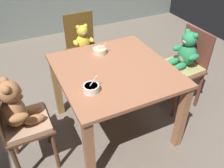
{
  "coord_description": "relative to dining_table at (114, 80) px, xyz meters",
  "views": [
    {
      "loc": [
        -0.77,
        -1.54,
        1.82
      ],
      "look_at": [
        0.0,
        0.05,
        0.52
      ],
      "focal_mm": 37.86,
      "sensor_mm": 36.0,
      "label": 1
    }
  ],
  "objects": [
    {
      "name": "porridge_bowl_white_near_left",
      "position": [
        -0.3,
        -0.21,
        0.15
      ],
      "size": [
        0.13,
        0.12,
        0.12
      ],
      "color": "white",
      "rests_on": "dining_table"
    },
    {
      "name": "dining_table",
      "position": [
        0.0,
        0.0,
        0.0
      ],
      "size": [
        0.97,
        1.01,
        0.72
      ],
      "color": "#A56646",
      "rests_on": "ground_plane"
    },
    {
      "name": "ground_plane",
      "position": [
        0.0,
        0.0,
        -0.62
      ],
      "size": [
        5.2,
        5.2,
        0.04
      ],
      "color": "#73665A"
    },
    {
      "name": "teddy_chair_near_left",
      "position": [
        -0.84,
        -0.06,
        -0.01
      ],
      "size": [
        0.37,
        0.37,
        0.89
      ],
      "rotation": [
        0.0,
        0.0,
        0.0
      ],
      "color": "brown",
      "rests_on": "ground_plane"
    },
    {
      "name": "teddy_chair_far_center",
      "position": [
        0.03,
        0.88,
        -0.06
      ],
      "size": [
        0.39,
        0.38,
        0.88
      ],
      "rotation": [
        0.0,
        0.0,
        -1.57
      ],
      "color": "brown",
      "rests_on": "ground_plane"
    },
    {
      "name": "porridge_bowl_cream_far_center",
      "position": [
        -0.01,
        0.3,
        0.15
      ],
      "size": [
        0.13,
        0.13,
        0.12
      ],
      "color": "beige",
      "rests_on": "dining_table"
    },
    {
      "name": "teddy_chair_near_right",
      "position": [
        0.85,
        0.06,
        -0.03
      ],
      "size": [
        0.43,
        0.44,
        0.87
      ],
      "rotation": [
        0.0,
        0.0,
        3.2
      ],
      "color": "brown",
      "rests_on": "ground_plane"
    }
  ]
}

